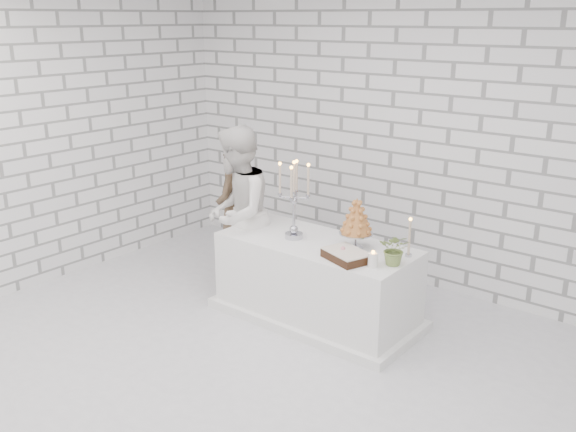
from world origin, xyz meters
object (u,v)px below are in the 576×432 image
at_px(cake_table, 316,280).
at_px(croquembouche, 356,223).
at_px(groom, 234,211).
at_px(candelabra, 294,200).
at_px(bride, 237,214).

distance_m(cake_table, croquembouche, 0.71).
height_order(cake_table, groom, groom).
distance_m(groom, candelabra, 1.10).
bearing_deg(candelabra, cake_table, 11.97).
relative_size(groom, candelabra, 2.09).
bearing_deg(candelabra, groom, 165.06).
bearing_deg(groom, croquembouche, 61.98).
distance_m(groom, bride, 0.46).
height_order(bride, candelabra, bride).
xyz_separation_m(candelabra, croquembouche, (0.58, 0.13, -0.13)).
distance_m(groom, croquembouche, 1.61).
bearing_deg(cake_table, candelabra, -168.03).
relative_size(groom, croquembouche, 3.29).
bearing_deg(groom, candelabra, 52.09).
bearing_deg(croquembouche, bride, -172.82).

